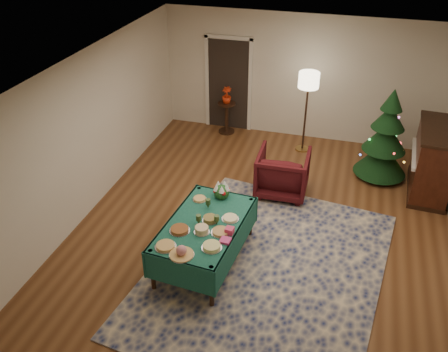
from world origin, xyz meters
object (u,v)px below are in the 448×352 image
(armchair, at_px, (283,171))
(side_table, at_px, (227,118))
(gift_box, at_px, (230,231))
(floor_lamp, at_px, (308,85))
(christmas_tree, at_px, (385,139))
(potted_plant, at_px, (227,99))
(piano, at_px, (432,161))
(buffet_table, at_px, (205,231))

(armchair, xyz_separation_m, side_table, (-1.66, 2.13, -0.11))
(gift_box, bearing_deg, floor_lamp, 83.04)
(gift_box, height_order, armchair, armchair)
(christmas_tree, bearing_deg, armchair, -147.19)
(floor_lamp, xyz_separation_m, potted_plant, (-1.80, 0.35, -0.64))
(christmas_tree, xyz_separation_m, piano, (0.85, -0.29, -0.19))
(buffet_table, relative_size, piano, 1.26)
(gift_box, xyz_separation_m, floor_lamp, (0.50, 4.06, 0.71))
(floor_lamp, height_order, christmas_tree, christmas_tree)
(side_table, bearing_deg, buffet_table, -78.31)
(floor_lamp, relative_size, potted_plant, 4.63)
(piano, bearing_deg, christmas_tree, 160.99)
(piano, bearing_deg, side_table, 162.78)
(piano, bearing_deg, potted_plant, 162.78)
(armchair, distance_m, christmas_tree, 2.08)
(side_table, relative_size, piano, 0.48)
(side_table, height_order, christmas_tree, christmas_tree)
(side_table, distance_m, piano, 4.44)
(floor_lamp, relative_size, side_table, 2.40)
(gift_box, xyz_separation_m, side_table, (-1.30, 4.42, -0.40))
(potted_plant, relative_size, piano, 0.25)
(christmas_tree, height_order, piano, christmas_tree)
(potted_plant, bearing_deg, buffet_table, -78.31)
(gift_box, relative_size, floor_lamp, 0.07)
(floor_lamp, xyz_separation_m, christmas_tree, (1.59, -0.67, -0.65))
(armchair, xyz_separation_m, potted_plant, (-1.66, 2.13, 0.36))
(buffet_table, bearing_deg, side_table, 101.69)
(potted_plant, bearing_deg, armchair, -52.02)
(armchair, relative_size, side_table, 1.29)
(gift_box, height_order, piano, piano)
(potted_plant, height_order, piano, piano)
(side_table, bearing_deg, armchair, -52.02)
(potted_plant, distance_m, piano, 4.43)
(christmas_tree, bearing_deg, side_table, 163.23)
(buffet_table, height_order, gift_box, gift_box)
(buffet_table, height_order, piano, piano)
(buffet_table, height_order, potted_plant, potted_plant)
(floor_lamp, distance_m, piano, 2.75)
(buffet_table, relative_size, christmas_tree, 1.05)
(piano, bearing_deg, floor_lamp, 158.54)
(side_table, distance_m, potted_plant, 0.47)
(potted_plant, bearing_deg, piano, -17.22)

